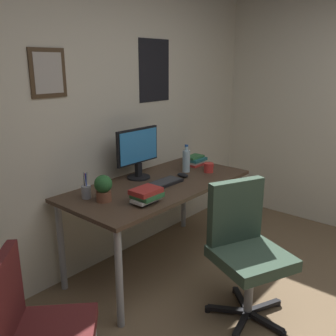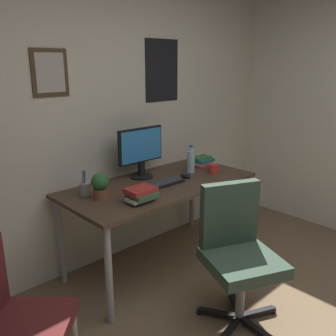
{
  "view_description": "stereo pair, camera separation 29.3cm",
  "coord_description": "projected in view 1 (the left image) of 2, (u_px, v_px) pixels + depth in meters",
  "views": [
    {
      "loc": [
        -1.86,
        -0.26,
        1.72
      ],
      "look_at": [
        0.28,
        1.58,
        0.91
      ],
      "focal_mm": 39.11,
      "sensor_mm": 36.0,
      "label": 1
    },
    {
      "loc": [
        -1.66,
        -0.47,
        1.72
      ],
      "look_at": [
        0.28,
        1.58,
        0.91
      ],
      "focal_mm": 39.11,
      "sensor_mm": 36.0,
      "label": 2
    }
  ],
  "objects": [
    {
      "name": "coffee_mug_near",
      "position": [
        209.0,
        167.0,
        3.34
      ],
      "size": [
        0.12,
        0.09,
        0.09
      ],
      "color": "red",
      "rests_on": "desk"
    },
    {
      "name": "side_chair",
      "position": [
        35.0,
        328.0,
        1.74
      ],
      "size": [
        0.59,
        0.59,
        0.88
      ],
      "color": "#591E1E",
      "rests_on": "ground_plane"
    },
    {
      "name": "wall_back",
      "position": [
        93.0,
        116.0,
        2.98
      ],
      "size": [
        4.4,
        0.1,
        2.6
      ],
      "color": "beige",
      "rests_on": "ground_plane"
    },
    {
      "name": "computer_mouse",
      "position": [
        183.0,
        175.0,
        3.2
      ],
      "size": [
        0.06,
        0.11,
        0.04
      ],
      "color": "black",
      "rests_on": "desk"
    },
    {
      "name": "potted_plant",
      "position": [
        103.0,
        187.0,
        2.62
      ],
      "size": [
        0.13,
        0.13,
        0.2
      ],
      "color": "brown",
      "rests_on": "desk"
    },
    {
      "name": "office_chair",
      "position": [
        245.0,
        244.0,
        2.5
      ],
      "size": [
        0.61,
        0.61,
        0.95
      ],
      "color": "#334738",
      "rests_on": "ground_plane"
    },
    {
      "name": "water_bottle",
      "position": [
        186.0,
        161.0,
        3.33
      ],
      "size": [
        0.07,
        0.07,
        0.25
      ],
      "color": "silver",
      "rests_on": "desk"
    },
    {
      "name": "desk",
      "position": [
        159.0,
        192.0,
        3.06
      ],
      "size": [
        1.64,
        0.78,
        0.76
      ],
      "color": "#4C3828",
      "rests_on": "ground_plane"
    },
    {
      "name": "book_stack_right",
      "position": [
        146.0,
        195.0,
        2.6
      ],
      "size": [
        0.21,
        0.17,
        0.11
      ],
      "color": "black",
      "rests_on": "desk"
    },
    {
      "name": "book_stack_left",
      "position": [
        195.0,
        160.0,
        3.57
      ],
      "size": [
        0.2,
        0.15,
        0.09
      ],
      "color": "#B22D28",
      "rests_on": "desk"
    },
    {
      "name": "pen_cup",
      "position": [
        86.0,
        191.0,
        2.69
      ],
      "size": [
        0.07,
        0.07,
        0.2
      ],
      "color": "#9EA0A5",
      "rests_on": "desk"
    },
    {
      "name": "monitor",
      "position": [
        138.0,
        151.0,
        3.11
      ],
      "size": [
        0.46,
        0.2,
        0.43
      ],
      "color": "black",
      "rests_on": "desk"
    },
    {
      "name": "keyboard",
      "position": [
        160.0,
        184.0,
        2.98
      ],
      "size": [
        0.43,
        0.15,
        0.03
      ],
      "color": "black",
      "rests_on": "desk"
    }
  ]
}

